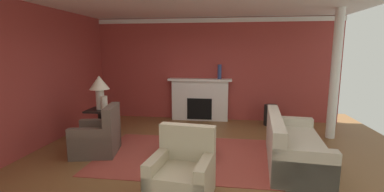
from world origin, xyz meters
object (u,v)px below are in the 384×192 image
at_px(fireplace, 200,101).
at_px(side_table, 101,122).
at_px(armchair_facing_fireplace, 182,176).
at_px(sofa, 292,148).
at_px(armchair_near_window, 98,138).
at_px(vase_on_side_table, 104,103).
at_px(table_lamp, 99,86).
at_px(coffee_table, 187,139).
at_px(vase_tall_corner, 270,115).
at_px(vase_mantel_right, 220,72).

distance_m(fireplace, side_table, 2.88).
height_order(fireplace, armchair_facing_fireplace, fireplace).
relative_size(sofa, side_table, 3.11).
relative_size(armchair_near_window, armchair_facing_fireplace, 1.00).
bearing_deg(vase_on_side_table, table_lamp, 141.34).
distance_m(coffee_table, vase_tall_corner, 3.12).
xyz_separation_m(fireplace, armchair_near_window, (-1.67, -2.88, -0.26)).
bearing_deg(sofa, fireplace, 124.17).
bearing_deg(fireplace, side_table, -133.79).
xyz_separation_m(sofa, coffee_table, (-1.90, 0.10, 0.04)).
relative_size(vase_on_side_table, vase_tall_corner, 0.58).
relative_size(fireplace, vase_mantel_right, 4.47).
distance_m(fireplace, armchair_near_window, 3.34).
bearing_deg(side_table, fireplace, 46.21).
distance_m(armchair_facing_fireplace, vase_mantel_right, 4.36).
height_order(fireplace, sofa, fireplace).
xyz_separation_m(fireplace, table_lamp, (-1.99, -2.08, 0.66)).
distance_m(armchair_near_window, coffee_table, 1.73).
bearing_deg(table_lamp, armchair_near_window, -68.32).
xyz_separation_m(armchair_near_window, table_lamp, (-0.32, 0.80, 0.92)).
xyz_separation_m(armchair_near_window, vase_mantel_right, (2.22, 2.83, 1.10)).
xyz_separation_m(side_table, vase_tall_corner, (3.94, 1.78, -0.12)).
relative_size(armchair_facing_fireplace, side_table, 1.36).
bearing_deg(vase_on_side_table, vase_mantel_right, 41.93).
xyz_separation_m(armchair_facing_fireplace, table_lamp, (-2.22, 2.17, 0.92)).
xyz_separation_m(fireplace, vase_tall_corner, (1.94, -0.30, -0.29)).
relative_size(sofa, vase_tall_corner, 3.94).
bearing_deg(sofa, side_table, 168.57).
distance_m(armchair_near_window, vase_tall_corner, 4.44).
bearing_deg(vase_mantel_right, vase_on_side_table, -138.07).
bearing_deg(coffee_table, armchair_facing_fireplace, -83.24).
xyz_separation_m(sofa, side_table, (-3.95, 0.80, 0.10)).
height_order(vase_mantel_right, vase_on_side_table, vase_mantel_right).
bearing_deg(vase_mantel_right, coffee_table, -100.37).
relative_size(table_lamp, vase_on_side_table, 2.34).
bearing_deg(side_table, vase_tall_corner, 24.32).
relative_size(coffee_table, vase_tall_corner, 1.81).
relative_size(fireplace, vase_on_side_table, 5.61).
bearing_deg(table_lamp, coffee_table, -18.90).
height_order(side_table, vase_tall_corner, side_table).
bearing_deg(coffee_table, fireplace, 91.04).
distance_m(fireplace, armchair_facing_fireplace, 4.27).
distance_m(fireplace, vase_mantel_right, 1.00).
bearing_deg(sofa, table_lamp, 168.57).
height_order(vase_mantel_right, vase_tall_corner, vase_mantel_right).
xyz_separation_m(fireplace, sofa, (1.95, -2.88, -0.27)).
distance_m(sofa, vase_mantel_right, 3.35).
relative_size(table_lamp, vase_tall_corner, 1.36).
height_order(sofa, table_lamp, table_lamp).
height_order(armchair_near_window, table_lamp, table_lamp).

